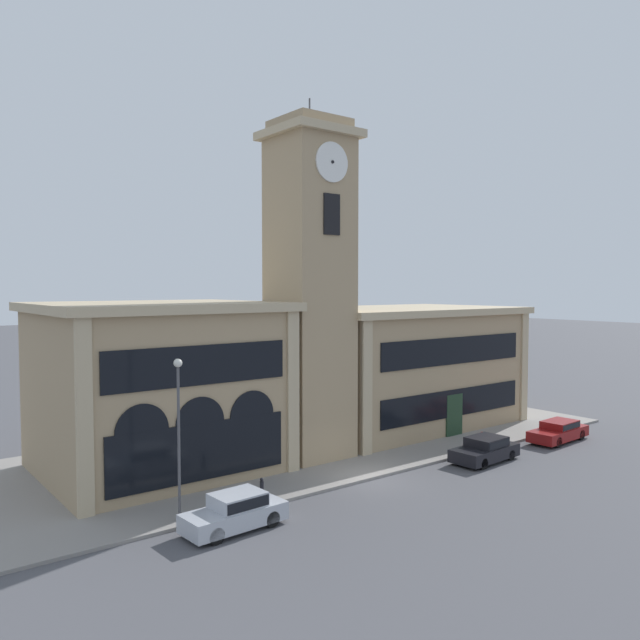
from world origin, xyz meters
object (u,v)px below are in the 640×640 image
Objects in this scene: parked_car_mid at (485,449)px; parked_car_near at (236,511)px; street_lamp at (179,417)px; fire_hydrant at (482,439)px; bollard at (262,490)px; parked_car_far at (559,431)px.

parked_car_near is at bearing -3.16° from parked_car_mid.
fire_hydrant is (19.75, -0.12, -3.89)m from street_lamp.
street_lamp reaches higher than bollard.
fire_hydrant is (-5.25, 1.89, -0.12)m from parked_car_far.
fire_hydrant is at bearing 0.16° from bollard.
parked_car_far is at bearing 176.84° from parked_car_near.
street_lamp reaches higher than parked_car_mid.
parked_car_near is at bearing -174.10° from fire_hydrant.
parked_car_near is at bearing -142.79° from bollard.
parked_car_mid is (16.07, -0.00, -0.06)m from parked_car_near.
parked_car_mid is 4.11× the size of bollard.
parked_car_mid is at bearing -6.53° from street_lamp.
parked_car_far is 0.71× the size of street_lamp.
bollard is at bearing -145.95° from parked_car_near.
parked_car_near is 16.07m from parked_car_mid.
bollard reaches higher than fire_hydrant.
parked_car_far is (23.51, 0.00, -0.08)m from parked_car_near.
street_lamp is 6.33× the size of bollard.
fire_hydrant is at bearing -0.36° from street_lamp.
bollard is at bearing -179.84° from fire_hydrant.
bollard is (-21.08, 1.84, -0.02)m from parked_car_far.
street_lamp is (-17.56, 2.01, 3.75)m from parked_car_mid.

